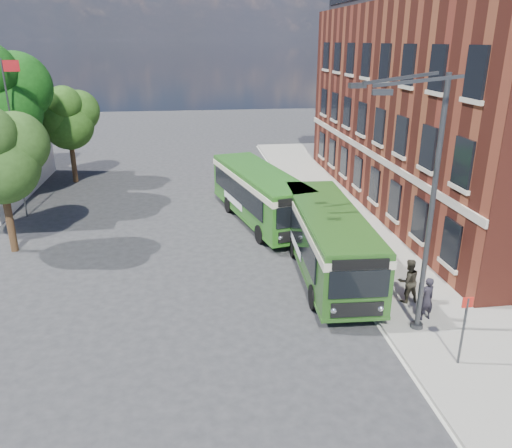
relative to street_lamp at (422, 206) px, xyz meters
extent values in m
plane|color=#29292B|center=(-4.84, 2.00, -4.79)|extent=(120.00, 120.00, 0.00)
cube|color=gray|center=(2.16, 10.00, -4.72)|extent=(6.00, 48.00, 0.15)
cube|color=beige|center=(-0.89, 10.00, -4.79)|extent=(0.12, 48.00, 0.01)
cube|color=maroon|center=(9.16, 14.00, 1.21)|extent=(12.00, 26.00, 12.00)
cube|color=beige|center=(3.12, 14.00, -1.19)|extent=(0.12, 26.00, 0.35)
cylinder|color=#37393C|center=(-17.34, 15.00, -0.29)|extent=(0.10, 0.10, 9.00)
cube|color=#A01217|center=(-16.89, 15.00, 3.81)|extent=(0.90, 0.02, 0.60)
cylinder|color=#37393C|center=(0.36, 0.00, -4.64)|extent=(0.44, 0.44, 0.30)
cylinder|color=#37393C|center=(0.36, 0.00, -0.29)|extent=(0.18, 0.18, 9.00)
cube|color=#37393C|center=(-0.87, -0.60, 4.01)|extent=(2.58, 0.46, 0.37)
cube|color=#37393C|center=(-0.87, 0.60, 4.01)|extent=(2.58, 0.46, 0.37)
cube|color=#37393C|center=(-2.11, -1.08, 3.76)|extent=(0.55, 0.22, 0.16)
cube|color=#37393C|center=(-2.11, 1.08, 3.76)|extent=(0.55, 0.22, 0.16)
cylinder|color=#37393C|center=(0.76, -2.20, -3.54)|extent=(0.08, 0.08, 2.50)
cube|color=red|center=(0.76, -2.20, -2.44)|extent=(0.35, 0.04, 0.35)
cube|color=#244E19|center=(-1.64, 4.99, -3.02)|extent=(2.95, 9.69, 2.45)
cube|color=#244E19|center=(-1.64, 4.99, -4.29)|extent=(2.99, 9.73, 0.14)
cube|color=black|center=(-2.90, 5.35, -2.89)|extent=(0.45, 7.78, 1.10)
cube|color=black|center=(-0.34, 5.23, -2.89)|extent=(0.45, 7.78, 1.10)
cube|color=beige|center=(-1.64, 4.99, -2.19)|extent=(3.01, 9.75, 0.32)
cube|color=#244E19|center=(-1.64, 4.99, -1.83)|extent=(2.84, 9.59, 0.12)
cube|color=black|center=(-1.86, 0.17, -2.84)|extent=(2.15, 0.18, 1.05)
cube|color=black|center=(-1.86, 0.16, -2.09)|extent=(2.00, 0.17, 0.38)
cube|color=black|center=(-1.86, 0.16, -3.84)|extent=(1.90, 0.17, 0.55)
sphere|color=silver|center=(-2.71, 0.22, -3.84)|extent=(0.26, 0.26, 0.26)
sphere|color=silver|center=(-1.01, 0.14, -3.84)|extent=(0.26, 0.26, 0.26)
cube|color=black|center=(-1.41, 9.80, -2.79)|extent=(2.00, 0.17, 0.90)
cube|color=white|center=(-2.88, 6.05, -3.64)|extent=(0.19, 3.20, 0.45)
cylinder|color=black|center=(-2.95, 2.05, -4.29)|extent=(0.33, 1.01, 1.00)
cylinder|color=black|center=(-0.61, 1.94, -4.29)|extent=(0.33, 1.01, 1.00)
cylinder|color=black|center=(-2.71, 7.03, -4.29)|extent=(0.33, 1.01, 1.00)
cylinder|color=black|center=(-0.37, 6.92, -4.29)|extent=(0.33, 1.01, 1.00)
cube|color=#27631A|center=(-3.66, 12.29, -3.02)|extent=(4.69, 10.20, 2.45)
cube|color=#27631A|center=(-3.66, 12.29, -4.29)|extent=(4.74, 10.25, 0.14)
cube|color=black|center=(-4.97, 12.29, -2.89)|extent=(1.92, 7.90, 1.10)
cube|color=black|center=(-2.48, 12.88, -2.89)|extent=(1.92, 7.90, 1.10)
cube|color=beige|center=(-3.66, 12.29, -2.19)|extent=(4.76, 10.28, 0.32)
cube|color=#27631A|center=(-3.66, 12.29, -1.83)|extent=(4.57, 10.08, 0.12)
cube|color=black|center=(-2.52, 7.45, -2.84)|extent=(2.11, 0.57, 1.05)
cube|color=black|center=(-2.52, 7.44, -2.09)|extent=(1.97, 0.53, 0.38)
cube|color=black|center=(-2.52, 7.44, -3.84)|extent=(1.87, 0.51, 0.55)
sphere|color=silver|center=(-3.35, 7.26, -3.84)|extent=(0.26, 0.26, 0.26)
sphere|color=silver|center=(-1.70, 7.65, -3.84)|extent=(0.26, 0.26, 0.26)
cube|color=black|center=(-4.79, 17.14, -2.79)|extent=(1.97, 0.53, 0.90)
cube|color=white|center=(-5.14, 12.97, -3.64)|extent=(0.77, 3.13, 0.45)
cylinder|color=black|center=(-4.08, 8.96, -4.29)|extent=(0.50, 1.04, 1.00)
cylinder|color=black|center=(-1.80, 9.50, -4.29)|extent=(0.50, 1.04, 1.00)
cylinder|color=black|center=(-5.29, 14.12, -4.29)|extent=(0.50, 1.04, 1.00)
cylinder|color=black|center=(-3.01, 14.65, -4.29)|extent=(0.50, 1.04, 1.00)
imported|color=black|center=(0.88, 0.50, -3.79)|extent=(0.70, 0.54, 1.70)
imported|color=black|center=(0.77, 1.87, -3.74)|extent=(0.93, 0.75, 1.81)
cylinder|color=#3D2516|center=(-16.40, 9.62, -3.25)|extent=(0.36, 0.36, 3.08)
sphere|color=#2A4C1A|center=(-16.40, 9.62, -0.44)|extent=(3.64, 3.64, 3.64)
sphere|color=#2A4C1A|center=(-15.70, 10.18, 0.47)|extent=(3.08, 3.08, 3.08)
cylinder|color=#3D2516|center=(-18.76, 17.53, -2.67)|extent=(0.36, 0.36, 4.24)
sphere|color=#124310|center=(-17.79, 18.30, 2.43)|extent=(4.24, 4.24, 4.24)
cylinder|color=#3D2516|center=(-16.01, 22.60, -3.29)|extent=(0.36, 0.36, 2.99)
sphere|color=#244A15|center=(-16.01, 22.60, -0.57)|extent=(3.54, 3.54, 3.54)
sphere|color=#244A15|center=(-15.33, 23.15, 0.31)|extent=(2.99, 2.99, 2.99)
sphere|color=#244A15|center=(-16.62, 22.13, -0.03)|extent=(2.72, 2.72, 2.72)
sphere|color=#244A15|center=(-16.01, 21.92, 0.99)|extent=(2.45, 2.45, 2.45)
camera|label=1|loc=(-7.46, -14.72, 5.11)|focal=35.00mm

